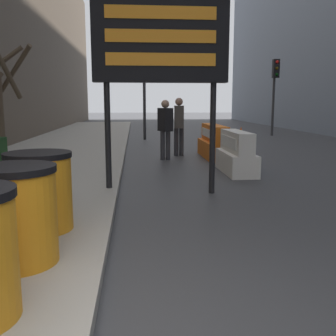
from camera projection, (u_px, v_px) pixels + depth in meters
bare_tree at (1, 101)px, 10.26m from camera, size 1.69×1.57×2.99m
barrel_drum_middle at (16, 215)px, 3.53m from camera, size 0.75×0.75×0.90m
barrel_drum_back at (39, 191)px, 4.47m from camera, size 0.75×0.75×0.90m
message_board at (161, 37)px, 6.40m from camera, size 2.35×0.36×3.45m
jersey_barrier_white at (236, 155)px, 8.85m from camera, size 0.60×1.72×0.94m
jersey_barrier_orange_near at (214, 143)px, 11.29m from camera, size 0.62×2.20×0.94m
traffic_cone_near at (241, 137)px, 13.62m from camera, size 0.43×0.43×0.76m
traffic_light_near_curb at (144, 66)px, 16.25m from camera, size 0.28×0.44×4.26m
traffic_light_far_side at (275, 81)px, 18.34m from camera, size 0.28×0.45×3.54m
pedestrian_worker at (165, 125)px, 10.76m from camera, size 0.42×0.50×1.64m
pedestrian_passerby at (179, 122)px, 11.59m from camera, size 0.30×0.47×1.71m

